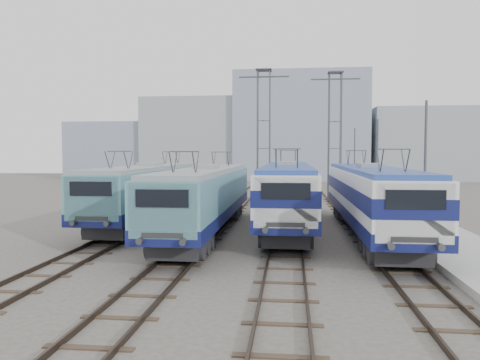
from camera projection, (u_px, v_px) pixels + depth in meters
name	position (u px, v px, depth m)	size (l,w,h in m)	color
ground	(234.00, 257.00, 20.66)	(160.00, 160.00, 0.00)	#514C47
platform	(423.00, 228.00, 27.49)	(4.00, 70.00, 0.30)	#9E9E99
locomotive_far_left	(149.00, 188.00, 30.56)	(2.91, 18.41, 3.46)	#10164F
locomotive_center_left	(206.00, 194.00, 26.09)	(2.90, 18.31, 3.45)	#10164F
locomotive_center_right	(287.00, 189.00, 28.67)	(2.99, 18.90, 3.55)	#10164F
locomotive_far_right	(370.00, 194.00, 25.30)	(2.96, 18.73, 3.52)	#10164F
catenary_tower_west	(264.00, 130.00, 42.11)	(4.50, 1.20, 12.00)	#3F4247
catenary_tower_east	(335.00, 131.00, 43.40)	(4.50, 1.20, 12.00)	#3F4247
mast_front	(425.00, 177.00, 21.52)	(0.12, 0.12, 7.00)	#3F4247
mast_mid	(377.00, 168.00, 33.43)	(0.12, 0.12, 7.00)	#3F4247
mast_rear	(354.00, 164.00, 45.34)	(0.12, 0.12, 7.00)	#3F4247
building_west	(198.00, 139.00, 83.30)	(18.00, 12.00, 14.00)	#8C959C
building_center	(300.00, 128.00, 81.24)	(22.00, 14.00, 18.00)	#828EA1
building_east	(419.00, 145.00, 79.26)	(16.00, 12.00, 12.00)	#8C959C
building_far_west	(112.00, 151.00, 85.15)	(14.00, 10.00, 10.00)	#828EA1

